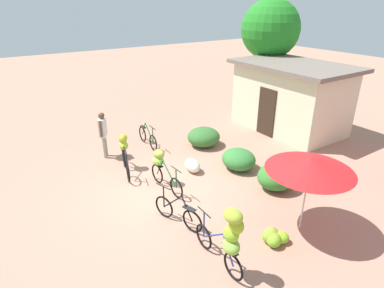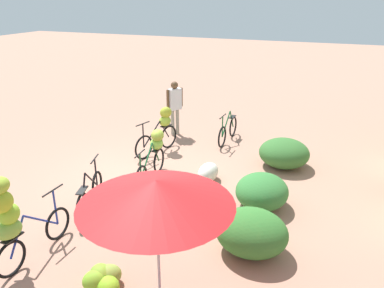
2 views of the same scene
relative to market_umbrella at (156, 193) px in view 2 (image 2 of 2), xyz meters
name	(u,v)px [view 2 (image 2 of 2)]	position (x,y,z in m)	size (l,w,h in m)	color
ground_plane	(142,179)	(-3.44, -2.16, -1.83)	(60.00, 60.00, 0.00)	tan
hedge_bush_front_left	(284,153)	(-5.47, 0.89, -1.47)	(1.26, 1.28, 0.73)	#346A2D
hedge_bush_front_right	(262,191)	(-3.26, 0.78, -1.48)	(1.20, 1.09, 0.70)	#347634
hedge_bush_mid	(252,232)	(-1.68, 0.93, -1.44)	(1.10, 1.25, 0.77)	#34732D
market_umbrella	(156,193)	(0.00, 0.00, 0.00)	(2.06, 2.06, 2.01)	beige
bicycle_leftmost	(228,131)	(-6.64, -0.96, -1.48)	(1.65, 0.15, 0.95)	black
bicycle_near_pile	(162,127)	(-5.24, -2.48, -1.12)	(1.65, 0.58, 1.25)	black
bicycle_center_loaded	(154,150)	(-3.70, -1.93, -1.14)	(1.67, 0.44, 1.17)	black
bicycle_by_shop	(90,194)	(-1.85, -2.49, -1.49)	(1.52, 0.52, 0.95)	black
bicycle_rightmost	(12,216)	(0.12, -2.46, -0.85)	(1.68, 0.46, 1.69)	black
banana_pile_on_ground	(103,279)	(0.01, -0.96, -1.67)	(0.70, 0.74, 0.34)	#79A52D
produce_sack	(208,172)	(-3.95, -0.65, -1.61)	(0.70, 0.44, 0.44)	silver
person_vendor	(175,103)	(-6.63, -2.69, -0.78)	(0.50, 0.39, 1.70)	gray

